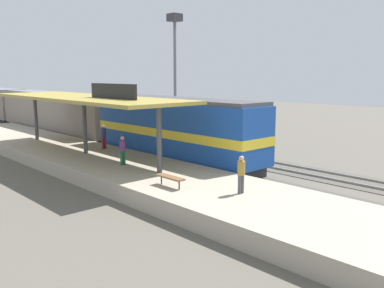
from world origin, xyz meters
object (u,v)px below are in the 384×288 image
object	(u,v)px
person_walking	(241,173)
person_boarding	(123,149)
light_mast	(175,50)
passenger_carriage_front	(57,114)
platform_bench	(170,177)
locomotive	(175,130)
person_waiting	(104,136)

from	to	relation	value
person_walking	person_boarding	xyz separation A→B (m)	(-0.50, 8.59, 0.00)
light_mast	person_walking	bearing A→B (deg)	-123.24
passenger_carriage_front	person_walking	xyz separation A→B (m)	(-4.43, -27.67, -0.46)
platform_bench	passenger_carriage_front	size ratio (longest dim) A/B	0.08
locomotive	passenger_carriage_front	size ratio (longest dim) A/B	0.72
locomotive	person_boarding	world-z (taller)	locomotive
locomotive	person_boarding	distance (m)	5.08
platform_bench	person_boarding	size ratio (longest dim) A/B	0.99
light_mast	passenger_carriage_front	bearing A→B (deg)	130.94
person_waiting	person_walking	size ratio (longest dim) A/B	1.00
person_waiting	person_walking	distance (m)	14.14
person_walking	locomotive	bearing A→B (deg)	65.35
platform_bench	passenger_carriage_front	distance (m)	25.38
person_waiting	person_boarding	bearing A→B (deg)	-110.51
platform_bench	locomotive	distance (m)	9.01
locomotive	light_mast	bearing A→B (deg)	49.11
light_mast	person_waiting	xyz separation A→B (m)	(-10.69, -4.62, -6.54)
person_waiting	locomotive	bearing A→B (deg)	-56.61
passenger_carriage_front	person_walking	size ratio (longest dim) A/B	11.70
person_boarding	person_walking	bearing A→B (deg)	-86.67
passenger_carriage_front	locomotive	bearing A→B (deg)	-90.00
light_mast	person_waiting	world-z (taller)	light_mast
locomotive	light_mast	size ratio (longest dim) A/B	1.23
passenger_carriage_front	light_mast	distance (m)	13.37
passenger_carriage_front	person_waiting	world-z (taller)	passenger_carriage_front
passenger_carriage_front	person_boarding	bearing A→B (deg)	-104.50
platform_bench	light_mast	xyz separation A→B (m)	(13.80, 15.65, 7.05)
locomotive	person_waiting	bearing A→B (deg)	123.39
person_boarding	passenger_carriage_front	bearing A→B (deg)	75.50
locomotive	platform_bench	bearing A→B (deg)	-132.10
person_walking	person_waiting	bearing A→B (deg)	83.73
light_mast	person_boarding	xyz separation A→B (m)	(-12.73, -10.09, -6.54)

